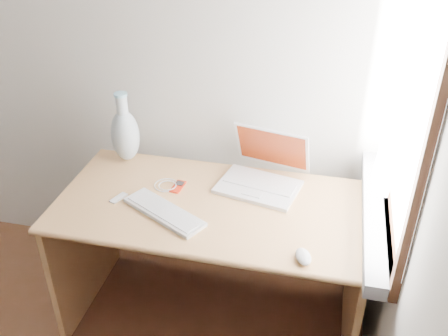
% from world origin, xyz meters
% --- Properties ---
extents(back_wall, '(3.50, 0.04, 2.60)m').
position_xyz_m(back_wall, '(0.00, 1.75, 1.30)').
color(back_wall, silver).
rests_on(back_wall, floor).
extents(window, '(0.11, 0.99, 1.10)m').
position_xyz_m(window, '(1.72, 1.30, 1.28)').
color(window, white).
rests_on(window, right_wall).
extents(desk, '(1.38, 0.69, 0.73)m').
position_xyz_m(desk, '(0.99, 1.36, 0.52)').
color(desk, tan).
rests_on(desk, floor).
extents(laptop, '(0.41, 0.37, 0.25)m').
position_xyz_m(laptop, '(1.17, 1.50, 0.79)').
color(laptop, white).
rests_on(laptop, desk).
extents(external_keyboard, '(0.41, 0.30, 0.02)m').
position_xyz_m(external_keyboard, '(0.81, 1.16, 0.74)').
color(external_keyboard, silver).
rests_on(external_keyboard, desk).
extents(mouse, '(0.09, 0.11, 0.03)m').
position_xyz_m(mouse, '(1.42, 1.00, 0.75)').
color(mouse, white).
rests_on(mouse, desk).
extents(ipod, '(0.06, 0.11, 0.01)m').
position_xyz_m(ipod, '(0.81, 1.37, 0.73)').
color(ipod, '#B9210C').
rests_on(ipod, desk).
extents(cable_coil, '(0.15, 0.15, 0.01)m').
position_xyz_m(cable_coil, '(0.75, 1.37, 0.73)').
color(cable_coil, silver).
rests_on(cable_coil, desk).
extents(remote, '(0.06, 0.09, 0.01)m').
position_xyz_m(remote, '(0.57, 1.22, 0.73)').
color(remote, silver).
rests_on(remote, desk).
extents(vase, '(0.14, 0.14, 0.36)m').
position_xyz_m(vase, '(0.48, 1.56, 0.88)').
color(vase, silver).
rests_on(vase, desk).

